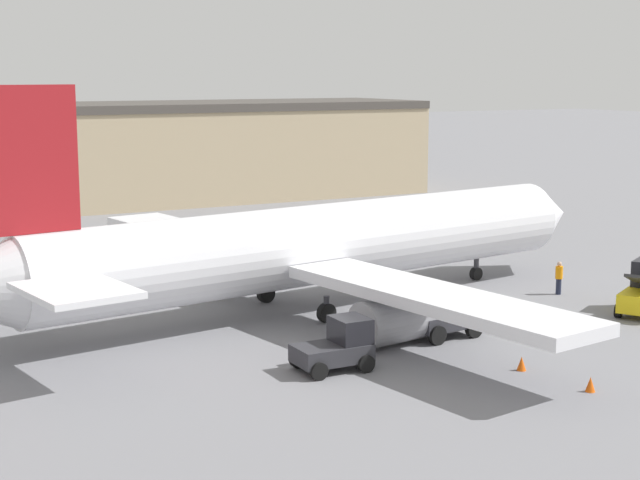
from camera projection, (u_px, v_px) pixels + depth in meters
ground_plane at (320, 308)px, 47.73m from camera, size 400.00×400.00×0.00m
airplane at (305, 248)px, 46.66m from camera, size 37.38×34.27×10.84m
ground_crew_worker at (559, 277)px, 50.45m from camera, size 0.38×0.38×1.72m
baggage_tug at (338, 346)px, 37.65m from camera, size 2.91×1.99×2.00m
pushback_tug at (447, 314)px, 42.48m from camera, size 3.13×2.36×2.01m
safety_cone_near at (590, 384)px, 35.09m from camera, size 0.36×0.36×0.55m
safety_cone_far at (522, 363)px, 37.60m from camera, size 0.36×0.36×0.55m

